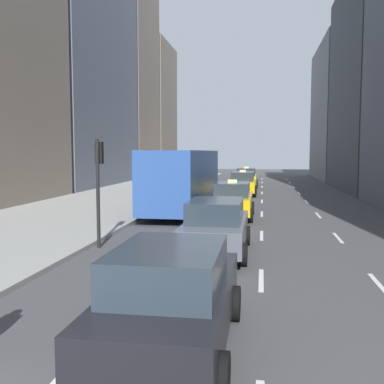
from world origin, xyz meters
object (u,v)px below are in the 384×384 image
(taxi_lead, at_px, (243,183))
(sedan_black_near, at_px, (172,297))
(sedan_silver_behind, at_px, (216,226))
(traffic_light_pole, at_px, (99,175))
(city_bus, at_px, (184,177))
(taxi_second, at_px, (246,178))
(taxi_third, at_px, (233,200))

(taxi_lead, bearing_deg, sedan_black_near, -90.00)
(taxi_lead, xyz_separation_m, sedan_black_near, (0.00, -26.09, 0.01))
(sedan_silver_behind, distance_m, traffic_light_pole, 4.26)
(traffic_light_pole, bearing_deg, sedan_silver_behind, -5.80)
(taxi_lead, bearing_deg, city_bus, -107.88)
(taxi_lead, height_order, traffic_light_pole, traffic_light_pole)
(city_bus, relative_size, traffic_light_pole, 3.22)
(traffic_light_pole, bearing_deg, city_bus, 83.53)
(taxi_second, distance_m, city_bus, 16.44)
(taxi_third, bearing_deg, taxi_second, 90.00)
(taxi_lead, bearing_deg, sedan_silver_behind, -90.00)
(traffic_light_pole, bearing_deg, taxi_lead, 78.10)
(sedan_silver_behind, bearing_deg, taxi_lead, 90.00)
(city_bus, bearing_deg, sedan_silver_behind, -74.91)
(sedan_silver_behind, bearing_deg, taxi_second, 90.00)
(sedan_black_near, height_order, traffic_light_pole, traffic_light_pole)
(taxi_lead, relative_size, sedan_black_near, 0.96)
(sedan_silver_behind, height_order, traffic_light_pole, traffic_light_pole)
(sedan_black_near, distance_m, city_bus, 17.62)
(sedan_black_near, relative_size, traffic_light_pole, 1.27)
(taxi_lead, xyz_separation_m, taxi_third, (0.00, -11.42, 0.00))
(sedan_black_near, relative_size, city_bus, 0.39)
(taxi_lead, height_order, city_bus, city_bus)
(taxi_lead, relative_size, taxi_third, 1.00)
(sedan_black_near, xyz_separation_m, sedan_silver_behind, (-0.00, 6.95, -0.01))
(taxi_third, bearing_deg, taxi_lead, 90.00)
(taxi_third, bearing_deg, sedan_silver_behind, -90.00)
(taxi_third, bearing_deg, sedan_black_near, -90.00)
(taxi_second, distance_m, sedan_black_near, 33.55)
(taxi_second, bearing_deg, city_bus, -99.86)
(taxi_lead, relative_size, traffic_light_pole, 1.22)
(city_bus, bearing_deg, taxi_third, -43.89)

